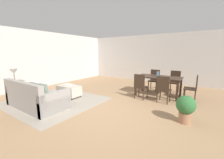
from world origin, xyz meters
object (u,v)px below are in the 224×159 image
object	(u,v)px
book_on_ottoman	(68,84)
potted_plant	(186,107)
vase_centerpiece	(157,74)
dining_table	(158,79)
couch	(36,98)
ottoman_table	(69,90)
dining_chair_near_left	(140,85)
dining_chair_near_right	(164,88)
dining_chair_far_left	(154,79)
side_table	(16,87)
dining_chair_far_right	(175,80)
dining_chair_head_east	(193,86)
table_lamp	(14,72)

from	to	relation	value
book_on_ottoman	potted_plant	bearing A→B (deg)	1.35
vase_centerpiece	dining_table	bearing A→B (deg)	-3.34
couch	ottoman_table	world-z (taller)	couch
dining_chair_near_left	dining_chair_near_right	world-z (taller)	same
dining_chair_near_left	dining_chair_far_left	world-z (taller)	same
side_table	dining_chair_far_left	xyz separation A→B (m)	(3.68, 4.14, 0.05)
dining_chair_far_right	couch	bearing A→B (deg)	-127.44
dining_chair_near_right	book_on_ottoman	xyz separation A→B (m)	(-3.31, -1.22, -0.07)
dining_table	dining_chair_far_right	world-z (taller)	dining_chair_far_right
vase_centerpiece	potted_plant	world-z (taller)	vase_centerpiece
dining_chair_head_east	book_on_ottoman	bearing A→B (deg)	-153.95
table_lamp	dining_chair_far_left	xyz separation A→B (m)	(3.68, 4.14, -0.49)
dining_chair_near_left	dining_chair_far_left	xyz separation A→B (m)	(0.00, 1.58, 0.00)
potted_plant	couch	bearing A→B (deg)	-159.96
couch	dining_table	world-z (taller)	couch
dining_chair_far_right	dining_chair_head_east	distance (m)	1.13
side_table	table_lamp	size ratio (longest dim) A/B	1.14
table_lamp	dining_chair_near_right	distance (m)	5.20
side_table	dining_chair_near_left	world-z (taller)	dining_chair_near_left
dining_chair_near_left	dining_chair_near_right	size ratio (longest dim) A/B	1.00
ottoman_table	vase_centerpiece	distance (m)	3.49
dining_table	dining_chair_far_right	distance (m)	0.96
dining_chair_far_right	vase_centerpiece	size ratio (longest dim) A/B	4.91
dining_chair_near_left	vase_centerpiece	distance (m)	0.95
couch	dining_table	distance (m)	4.38
dining_chair_far_left	side_table	bearing A→B (deg)	-131.60
ottoman_table	dining_chair_far_left	distance (m)	3.72
table_lamp	dining_chair_head_east	bearing A→B (deg)	32.50
dining_chair_head_east	book_on_ottoman	distance (m)	4.57
couch	book_on_ottoman	xyz separation A→B (m)	(-0.12, 1.36, 0.16)
dining_chair_far_right	dining_table	bearing A→B (deg)	-118.50
book_on_ottoman	vase_centerpiece	bearing A→B (deg)	35.26
couch	dining_chair_head_east	xyz separation A→B (m)	(3.98, 3.37, 0.22)
couch	side_table	size ratio (longest dim) A/B	3.35
dining_chair_far_right	vase_centerpiece	distance (m)	1.02
dining_chair_far_left	potted_plant	distance (m)	3.14
vase_centerpiece	dining_chair_far_right	bearing A→B (deg)	59.35
dining_chair_near_right	table_lamp	bearing A→B (deg)	-150.08
dining_table	dining_chair_far_left	xyz separation A→B (m)	(-0.39, 0.77, -0.15)
dining_chair_head_east	vase_centerpiece	bearing A→B (deg)	179.60
dining_chair_near_right	dining_chair_head_east	distance (m)	1.12
dining_chair_far_right	dining_chair_head_east	world-z (taller)	same
dining_chair_far_left	vase_centerpiece	xyz separation A→B (m)	(0.36, -0.77, 0.33)
side_table	dining_chair_near_right	world-z (taller)	dining_chair_near_right
table_lamp	book_on_ottoman	world-z (taller)	table_lamp
dining_chair_near_left	dining_chair_far_right	size ratio (longest dim) A/B	1.00
couch	side_table	distance (m)	1.32
side_table	dining_chair_far_right	world-z (taller)	dining_chair_far_right
dining_chair_far_right	book_on_ottoman	bearing A→B (deg)	-139.61
dining_chair_far_right	vase_centerpiece	xyz separation A→B (m)	(-0.49, -0.83, 0.33)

